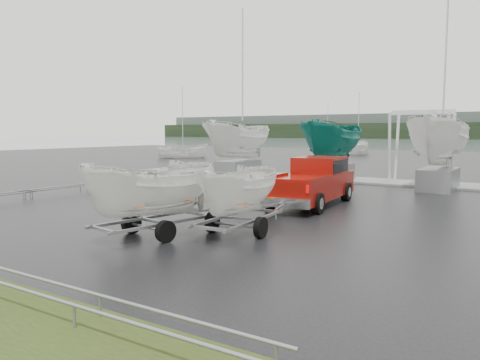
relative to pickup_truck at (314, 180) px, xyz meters
The scene contains 14 objects.
ground_plane 4.19m from the pickup_truck, 122.55° to the right, with size 120.00×120.00×0.00m, color black.
dock 9.86m from the pickup_truck, 102.89° to the left, with size 30.00×3.00×0.12m, color gray.
pickup_truck is the anchor object (origin of this frame).
trailer_hitched 6.50m from the pickup_truck, 86.29° to the right, with size 1.82×3.67×4.42m.
trailer_parked 8.26m from the pickup_truck, 100.09° to the right, with size 1.96×3.76×4.93m.
boat_hoist 9.96m from the pickup_truck, 77.11° to the left, with size 3.30×2.18×4.12m.
keelboat_0 11.77m from the pickup_truck, 138.37° to the left, with size 2.47×3.20×10.64m.
keelboat_1 8.57m from the pickup_truck, 106.11° to the left, with size 2.42×3.20×7.54m.
keelboat_2 8.91m from the pickup_truck, 65.26° to the left, with size 2.60×3.20×10.78m.
mast_rack_0 11.47m from the pickup_truck, 167.74° to the right, with size 0.56×6.50×0.06m.
mast_rack_2 13.07m from the pickup_truck, 82.03° to the right, with size 7.00×0.56×0.06m.
moored_boat_0 34.84m from the pickup_truck, 138.14° to the left, with size 3.17×3.19×11.00m.
moored_boat_1 43.95m from the pickup_truck, 106.07° to the left, with size 3.47×3.51×11.63m.
moored_boat_4 62.33m from the pickup_truck, 111.41° to the left, with size 2.23×2.17×10.75m.
Camera 1 is at (9.80, -14.18, 2.98)m, focal length 35.00 mm.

